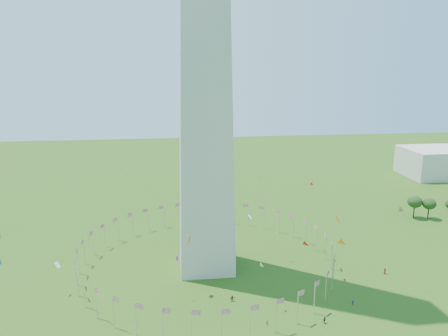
{
  "coord_description": "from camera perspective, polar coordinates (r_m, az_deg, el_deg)",
  "views": [
    {
      "loc": [
        -10.76,
        -79.65,
        64.55
      ],
      "look_at": [
        3.82,
        35.0,
        36.46
      ],
      "focal_mm": 35.0,
      "sensor_mm": 36.0,
      "label": 1
    }
  ],
  "objects": [
    {
      "name": "gov_building_east_a",
      "position": [
        285.97,
        27.15,
        0.73
      ],
      "size": [
        50.0,
        30.0,
        16.0
      ],
      "primitive_type": "cube",
      "color": "beige",
      "rests_on": "ground"
    },
    {
      "name": "flag_ring",
      "position": [
        143.28,
        -2.32,
        -11.13
      ],
      "size": [
        80.24,
        80.24,
        9.0
      ],
      "color": "silver",
      "rests_on": "ground"
    },
    {
      "name": "kites_aloft",
      "position": [
        117.41,
        5.17,
        -9.26
      ],
      "size": [
        105.15,
        77.5,
        26.18
      ],
      "color": "orange",
      "rests_on": "ground"
    }
  ]
}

